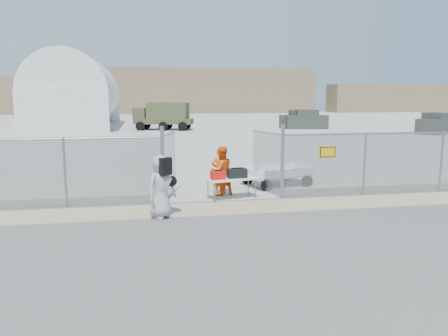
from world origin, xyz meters
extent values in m
plane|color=#484848|center=(0.00, 0.00, 0.00)|extent=(160.00, 160.00, 0.00)
cube|color=#ABACA2|center=(0.00, 42.00, 0.01)|extent=(160.00, 80.00, 0.01)
cube|color=tan|center=(0.00, 1.00, 0.01)|extent=(44.00, 1.60, 0.01)
cube|color=red|center=(-0.20, 2.04, 0.86)|extent=(0.50, 0.38, 0.28)
cube|color=black|center=(0.48, 2.22, 0.87)|extent=(0.67, 0.43, 0.31)
imported|color=#FF5710|center=(0.04, 3.03, 0.82)|extent=(0.66, 0.49, 1.65)
imported|color=#FF5710|center=(0.05, 2.78, 0.87)|extent=(1.00, 0.88, 1.73)
imported|color=#A2A2A7|center=(-2.12, 0.28, 0.91)|extent=(1.06, 0.99, 1.82)
camera|label=1|loc=(-2.54, -11.94, 3.43)|focal=35.00mm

